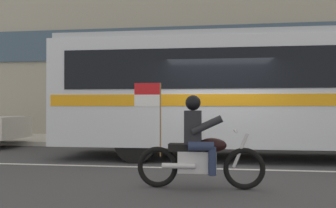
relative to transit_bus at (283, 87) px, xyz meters
The scene contains 6 objects.
ground_plane 2.77m from the transit_bus, 144.02° to the right, with size 60.00×60.00×0.00m, color #3D3D3F.
sidewalk_curb 4.61m from the transit_bus, 112.83° to the left, with size 28.00×3.80×0.15m, color #B7B2A8.
lane_center_stripe 3.07m from the transit_bus, 132.51° to the right, with size 26.60×0.14×0.01m, color silver.
office_building_facade 7.59m from the transit_bus, 104.86° to the left, with size 28.00×0.89×11.89m.
transit_bus is the anchor object (origin of this frame).
motorcycle_with_rider 4.44m from the transit_bus, 117.75° to the right, with size 2.20×0.64×1.78m.
Camera 1 is at (0.02, -8.71, 1.36)m, focal length 39.00 mm.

